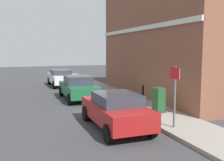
# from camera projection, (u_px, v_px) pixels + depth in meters

# --- Properties ---
(ground) EXTENTS (80.00, 80.00, 0.00)m
(ground) POSITION_uv_depth(u_px,v_px,m) (112.00, 118.00, 11.57)
(ground) COLOR #38383A
(sidewalk) EXTENTS (2.21, 30.00, 0.15)m
(sidewalk) POSITION_uv_depth(u_px,v_px,m) (110.00, 93.00, 17.87)
(sidewalk) COLOR gray
(sidewalk) RESTS_ON ground
(corner_building) EXTENTS (7.37, 11.90, 7.78)m
(corner_building) POSITION_uv_depth(u_px,v_px,m) (186.00, 38.00, 17.19)
(corner_building) COLOR brown
(corner_building) RESTS_ON ground
(car_red) EXTENTS (1.84, 4.01, 1.40)m
(car_red) POSITION_uv_depth(u_px,v_px,m) (116.00, 110.00, 9.93)
(car_red) COLOR maroon
(car_red) RESTS_ON ground
(car_green) EXTENTS (1.88, 4.12, 1.48)m
(car_green) POSITION_uv_depth(u_px,v_px,m) (78.00, 87.00, 15.86)
(car_green) COLOR #195933
(car_green) RESTS_ON ground
(car_white) EXTENTS (1.86, 4.01, 1.39)m
(car_white) POSITION_uv_depth(u_px,v_px,m) (61.00, 77.00, 21.84)
(car_white) COLOR silver
(car_white) RESTS_ON ground
(utility_cabinet) EXTENTS (0.46, 0.61, 1.15)m
(utility_cabinet) POSITION_uv_depth(u_px,v_px,m) (159.00, 101.00, 12.00)
(utility_cabinet) COLOR #1E4C28
(utility_cabinet) RESTS_ON sidewalk
(bollard_near_cabinet) EXTENTS (0.14, 0.14, 1.04)m
(bollard_near_cabinet) POSITION_uv_depth(u_px,v_px,m) (143.00, 94.00, 13.69)
(bollard_near_cabinet) COLOR black
(bollard_near_cabinet) RESTS_ON sidewalk
(street_sign) EXTENTS (0.08, 0.60, 2.30)m
(street_sign) POSITION_uv_depth(u_px,v_px,m) (175.00, 88.00, 9.47)
(street_sign) COLOR #59595B
(street_sign) RESTS_ON sidewalk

